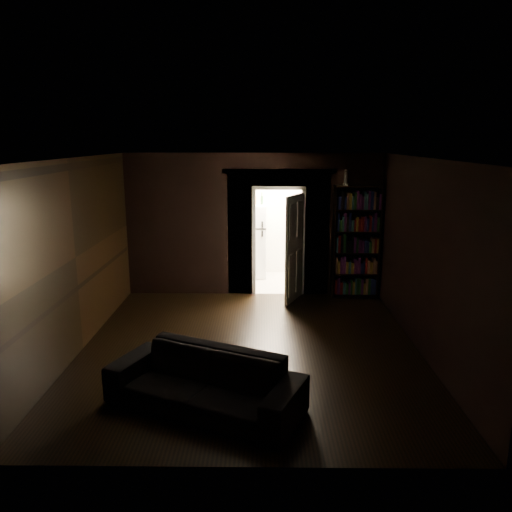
{
  "coord_description": "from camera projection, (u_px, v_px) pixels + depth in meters",
  "views": [
    {
      "loc": [
        0.17,
        -6.92,
        3.05
      ],
      "look_at": [
        0.08,
        0.9,
        1.22
      ],
      "focal_mm": 35.0,
      "sensor_mm": 36.0,
      "label": 1
    }
  ],
  "objects": [
    {
      "name": "figurine",
      "position": [
        346.0,
        177.0,
        9.37
      ],
      "size": [
        0.13,
        0.13,
        0.3
      ],
      "primitive_type": "cube",
      "rotation": [
        0.0,
        0.0,
        0.39
      ],
      "color": "silver",
      "rests_on": "bookshelf"
    },
    {
      "name": "sofa",
      "position": [
        204.0,
        373.0,
        5.72
      ],
      "size": [
        2.46,
        1.82,
        0.87
      ],
      "primitive_type": "imported",
      "rotation": [
        0.0,
        0.0,
        -0.42
      ],
      "color": "black",
      "rests_on": "ground"
    },
    {
      "name": "ground",
      "position": [
        250.0,
        349.0,
        7.44
      ],
      "size": [
        5.5,
        5.5,
        0.0
      ],
      "primitive_type": "plane",
      "color": "black",
      "rests_on": "ground"
    },
    {
      "name": "bookshelf",
      "position": [
        356.0,
        242.0,
        9.68
      ],
      "size": [
        0.95,
        0.66,
        2.2
      ],
      "primitive_type": "cube",
      "rotation": [
        0.0,
        0.0,
        0.42
      ],
      "color": "black",
      "rests_on": "ground"
    },
    {
      "name": "bottles",
      "position": [
        252.0,
        198.0,
        10.94
      ],
      "size": [
        0.68,
        0.14,
        0.27
      ],
      "primitive_type": "cube",
      "rotation": [
        0.0,
        0.0,
        0.08
      ],
      "color": "black",
      "rests_on": "refrigerator"
    },
    {
      "name": "door",
      "position": [
        294.0,
        249.0,
        9.47
      ],
      "size": [
        0.4,
        0.79,
        2.05
      ],
      "primitive_type": "cube",
      "rotation": [
        0.0,
        0.0,
        1.14
      ],
      "color": "silver",
      "rests_on": "ground"
    },
    {
      "name": "kitchen_alcove",
      "position": [
        277.0,
        225.0,
        10.92
      ],
      "size": [
        2.2,
        1.8,
        2.6
      ],
      "color": "beige",
      "rests_on": "ground"
    },
    {
      "name": "refrigerator",
      "position": [
        250.0,
        240.0,
        11.25
      ],
      "size": [
        0.81,
        0.76,
        1.65
      ],
      "primitive_type": "cube",
      "rotation": [
        0.0,
        0.0,
        0.11
      ],
      "color": "white",
      "rests_on": "ground"
    },
    {
      "name": "room_walls",
      "position": [
        251.0,
        226.0,
        8.09
      ],
      "size": [
        5.02,
        5.61,
        2.84
      ],
      "color": "black",
      "rests_on": "ground"
    }
  ]
}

